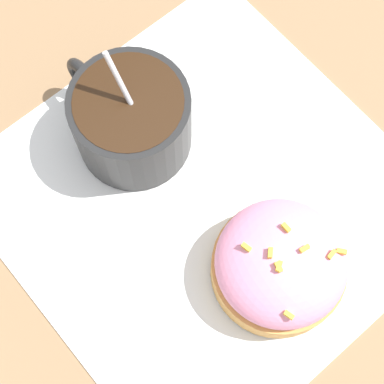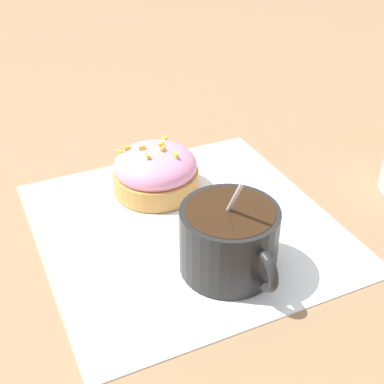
# 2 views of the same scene
# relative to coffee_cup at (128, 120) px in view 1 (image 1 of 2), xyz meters

# --- Properties ---
(ground_plane) EXTENTS (3.00, 3.00, 0.00)m
(ground_plane) POSITION_rel_coffee_cup_xyz_m (0.08, 0.00, -0.04)
(ground_plane) COLOR #93704C
(paper_napkin) EXTENTS (0.34, 0.33, 0.00)m
(paper_napkin) POSITION_rel_coffee_cup_xyz_m (0.08, 0.00, -0.04)
(paper_napkin) COLOR white
(paper_napkin) RESTS_ON ground_plane
(coffee_cup) EXTENTS (0.12, 0.09, 0.11)m
(coffee_cup) POSITION_rel_coffee_cup_xyz_m (0.00, 0.00, 0.00)
(coffee_cup) COLOR black
(coffee_cup) RESTS_ON paper_napkin
(frosted_pastry) EXTENTS (0.10, 0.10, 0.06)m
(frosted_pastry) POSITION_rel_coffee_cup_xyz_m (0.16, -0.00, -0.01)
(frosted_pastry) COLOR #D19347
(frosted_pastry) RESTS_ON paper_napkin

